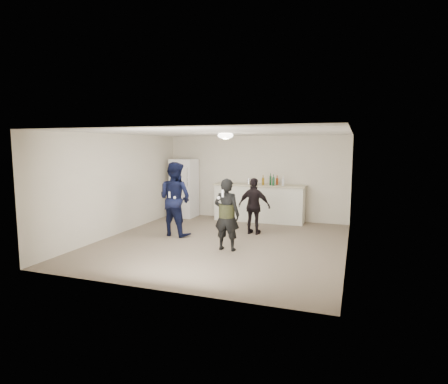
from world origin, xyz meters
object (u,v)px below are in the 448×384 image
(counter, at_px, (259,204))
(spectator, at_px, (254,206))
(man, at_px, (175,199))
(fridge, at_px, (184,188))
(woman, at_px, (227,214))
(shaker, at_px, (249,181))

(counter, bearing_deg, spectator, -80.16)
(counter, relative_size, man, 1.43)
(fridge, relative_size, spectator, 1.27)
(woman, xyz_separation_m, spectator, (0.17, 1.61, -0.06))
(shaker, xyz_separation_m, spectator, (0.60, -1.60, -0.47))
(shaker, height_order, man, man)
(fridge, height_order, man, man)
(woman, bearing_deg, shaker, -79.81)
(shaker, xyz_separation_m, woman, (0.43, -3.21, -0.40))
(fridge, relative_size, shaker, 10.59)
(fridge, relative_size, man, 0.99)
(fridge, bearing_deg, counter, 1.68)
(man, xyz_separation_m, spectator, (1.81, 0.77, -0.20))
(counter, distance_m, spectator, 1.63)
(man, height_order, woman, man)
(shaker, relative_size, woman, 0.11)
(woman, distance_m, spectator, 1.62)
(counter, bearing_deg, fridge, -178.32)
(shaker, bearing_deg, woman, -82.34)
(fridge, bearing_deg, shaker, 2.08)
(counter, relative_size, spectator, 1.83)
(woman, bearing_deg, spectator, -93.37)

